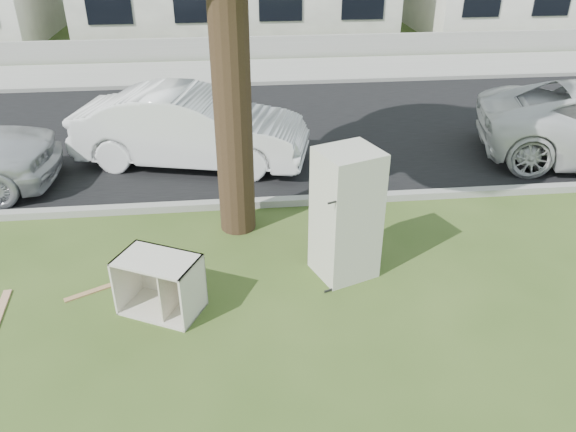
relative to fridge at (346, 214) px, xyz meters
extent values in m
plane|color=#364F1C|center=(-1.00, -0.44, -0.89)|extent=(120.00, 120.00, 0.00)
cube|color=black|center=(-1.00, 5.56, -0.89)|extent=(120.00, 7.00, 0.01)
cube|color=gray|center=(-1.00, 2.01, -0.89)|extent=(120.00, 0.18, 0.12)
cube|color=gray|center=(-1.00, 9.11, -0.89)|extent=(120.00, 0.18, 0.12)
cube|color=gray|center=(-1.00, 10.56, -0.89)|extent=(120.00, 2.80, 0.01)
cube|color=gray|center=(-1.00, 12.16, -0.54)|extent=(120.00, 0.15, 0.70)
cylinder|color=black|center=(-1.40, 1.36, 1.71)|extent=(0.54, 0.54, 5.20)
cube|color=white|center=(0.00, 0.00, 0.00)|extent=(0.93, 0.90, 1.78)
cube|color=silver|center=(-2.40, -0.58, -0.52)|extent=(1.12, 0.96, 0.75)
cube|color=#A57A50|center=(-3.21, -0.06, -0.88)|extent=(0.94, 0.55, 0.02)
cube|color=tan|center=(-4.40, -0.44, -0.88)|extent=(0.19, 0.90, 0.02)
imported|color=white|center=(-2.19, 3.95, -0.17)|extent=(4.60, 2.52, 1.44)
camera|label=1|loc=(-1.43, -6.26, 3.55)|focal=35.00mm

